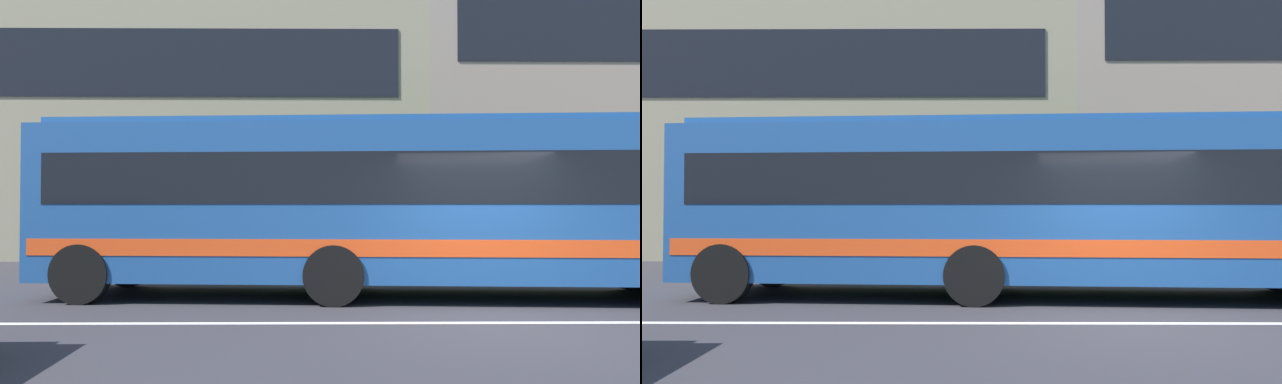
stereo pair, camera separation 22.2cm
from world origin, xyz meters
The scene contains 5 objects.
ground_plane centered at (0.00, 0.00, 0.00)m, with size 160.00×160.00×0.00m, color #302E34.
lane_centre_line centered at (0.00, 0.00, 0.00)m, with size 60.00×0.16×0.01m, color silver.
hedge_row_far centered at (2.38, 6.75, 0.53)m, with size 16.19×1.10×1.06m, color #366E28.
apartment_block_left centered at (-11.09, 15.21, 5.15)m, with size 24.03×9.83×10.30m.
transit_bus centered at (-1.45, 2.68, 1.74)m, with size 12.12×3.36×3.16m.
Camera 1 is at (-2.61, -8.98, 1.60)m, focal length 36.18 mm.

